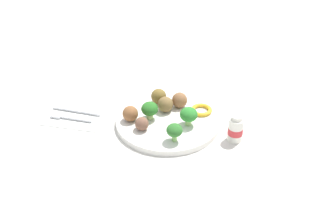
# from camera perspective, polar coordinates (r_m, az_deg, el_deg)

# --- Properties ---
(ground_plane) EXTENTS (4.00, 4.00, 0.00)m
(ground_plane) POSITION_cam_1_polar(r_m,az_deg,el_deg) (1.02, -0.00, -1.67)
(ground_plane) COLOR silver
(plate) EXTENTS (0.28, 0.28, 0.02)m
(plate) POSITION_cam_1_polar(r_m,az_deg,el_deg) (1.02, -0.00, -1.31)
(plate) COLOR white
(plate) RESTS_ON ground_plane
(broccoli_floret_far_rim) EXTENTS (0.05, 0.05, 0.05)m
(broccoli_floret_far_rim) POSITION_cam_1_polar(r_m,az_deg,el_deg) (1.00, -2.77, 0.43)
(broccoli_floret_far_rim) COLOR #ABC775
(broccoli_floret_far_rim) RESTS_ON plate
(broccoli_floret_mid_left) EXTENTS (0.05, 0.05, 0.05)m
(broccoli_floret_mid_left) POSITION_cam_1_polar(r_m,az_deg,el_deg) (0.97, 3.13, -0.43)
(broccoli_floret_mid_left) COLOR #9DC96F
(broccoli_floret_mid_left) RESTS_ON plate
(broccoli_floret_back_right) EXTENTS (0.04, 0.04, 0.05)m
(broccoli_floret_back_right) POSITION_cam_1_polar(r_m,az_deg,el_deg) (0.92, 0.99, -2.82)
(broccoli_floret_back_right) COLOR #92C96B
(broccoli_floret_back_right) RESTS_ON plate
(meatball_mid_right) EXTENTS (0.04, 0.04, 0.04)m
(meatball_mid_right) POSITION_cam_1_polar(r_m,az_deg,el_deg) (1.05, 1.76, 1.82)
(meatball_mid_right) COLOR brown
(meatball_mid_right) RESTS_ON plate
(meatball_mid_left) EXTENTS (0.04, 0.04, 0.04)m
(meatball_mid_left) POSITION_cam_1_polar(r_m,az_deg,el_deg) (0.97, -3.97, -1.78)
(meatball_mid_left) COLOR brown
(meatball_mid_left) RESTS_ON plate
(meatball_far_rim) EXTENTS (0.04, 0.04, 0.04)m
(meatball_far_rim) POSITION_cam_1_polar(r_m,az_deg,el_deg) (1.00, -5.70, -0.24)
(meatball_far_rim) COLOR brown
(meatball_far_rim) RESTS_ON plate
(meatball_back_left) EXTENTS (0.04, 0.04, 0.04)m
(meatball_back_left) POSITION_cam_1_polar(r_m,az_deg,el_deg) (1.07, -1.41, 2.38)
(meatball_back_left) COLOR brown
(meatball_back_left) RESTS_ON plate
(meatball_near_rim) EXTENTS (0.04, 0.04, 0.04)m
(meatball_near_rim) POSITION_cam_1_polar(r_m,az_deg,el_deg) (1.03, -0.38, 1.17)
(meatball_near_rim) COLOR brown
(meatball_near_rim) RESTS_ON plate
(pepper_ring_front_left) EXTENTS (0.08, 0.08, 0.01)m
(pepper_ring_front_left) POSITION_cam_1_polar(r_m,az_deg,el_deg) (1.04, 5.05, 0.31)
(pepper_ring_front_left) COLOR gold
(pepper_ring_front_left) RESTS_ON plate
(napkin) EXTENTS (0.17, 0.12, 0.01)m
(napkin) POSITION_cam_1_polar(r_m,az_deg,el_deg) (1.08, -13.90, -0.50)
(napkin) COLOR white
(napkin) RESTS_ON ground_plane
(fork) EXTENTS (0.12, 0.02, 0.01)m
(fork) POSITION_cam_1_polar(r_m,az_deg,el_deg) (1.07, -14.69, -0.76)
(fork) COLOR silver
(fork) RESTS_ON napkin
(knife) EXTENTS (0.15, 0.02, 0.01)m
(knife) POSITION_cam_1_polar(r_m,az_deg,el_deg) (1.09, -13.90, 0.29)
(knife) COLOR silver
(knife) RESTS_ON napkin
(yogurt_bottle) EXTENTS (0.04, 0.04, 0.07)m
(yogurt_bottle) POSITION_cam_1_polar(r_m,az_deg,el_deg) (0.96, 10.14, -2.57)
(yogurt_bottle) COLOR white
(yogurt_bottle) RESTS_ON ground_plane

